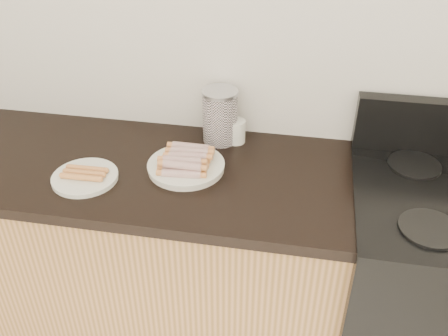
% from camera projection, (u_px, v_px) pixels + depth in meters
% --- Properties ---
extents(wall_back, '(4.00, 0.04, 2.60)m').
position_uv_depth(wall_back, '(249.00, 31.00, 1.73)').
color(wall_back, silver).
rests_on(wall_back, ground).
extents(cabinet_base, '(2.20, 0.59, 0.86)m').
position_uv_depth(cabinet_base, '(66.00, 251.00, 2.07)').
color(cabinet_base, '#AD784A').
rests_on(cabinet_base, floor).
extents(counter_slab, '(2.20, 0.62, 0.04)m').
position_uv_depth(counter_slab, '(44.00, 160.00, 1.81)').
color(counter_slab, black).
rests_on(counter_slab, cabinet_base).
extents(stove, '(0.76, 0.65, 0.91)m').
position_uv_depth(stove, '(442.00, 300.00, 1.82)').
color(stove, black).
rests_on(stove, floor).
extents(burner_near_left, '(0.18, 0.18, 0.01)m').
position_uv_depth(burner_near_left, '(430.00, 229.00, 1.45)').
color(burner_near_left, black).
rests_on(burner_near_left, stove).
extents(burner_far_left, '(0.18, 0.18, 0.01)m').
position_uv_depth(burner_far_left, '(414.00, 165.00, 1.72)').
color(burner_far_left, black).
rests_on(burner_far_left, stove).
extents(main_plate, '(0.27, 0.27, 0.02)m').
position_uv_depth(main_plate, '(186.00, 167.00, 1.73)').
color(main_plate, white).
rests_on(main_plate, counter_slab).
extents(side_plate, '(0.27, 0.27, 0.02)m').
position_uv_depth(side_plate, '(85.00, 177.00, 1.68)').
color(side_plate, white).
rests_on(side_plate, counter_slab).
extents(hotdog_pile, '(0.13, 0.18, 0.05)m').
position_uv_depth(hotdog_pile, '(186.00, 159.00, 1.71)').
color(hotdog_pile, maroon).
rests_on(hotdog_pile, main_plate).
extents(plain_sausages, '(0.13, 0.07, 0.02)m').
position_uv_depth(plain_sausages, '(84.00, 173.00, 1.67)').
color(plain_sausages, '#D4874A').
rests_on(plain_sausages, side_plate).
extents(canister, '(0.13, 0.13, 0.21)m').
position_uv_depth(canister, '(220.00, 116.00, 1.84)').
color(canister, silver).
rests_on(canister, counter_slab).
extents(mug, '(0.07, 0.07, 0.09)m').
position_uv_depth(mug, '(236.00, 131.00, 1.86)').
color(mug, white).
rests_on(mug, counter_slab).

